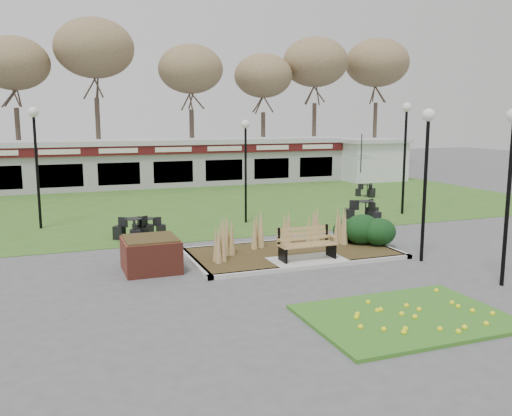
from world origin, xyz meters
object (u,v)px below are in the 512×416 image
object	(u,v)px
lamp_post_mid_right	(246,148)
bistro_set_c	(365,215)
park_bench	(306,243)
bistro_set_b	(134,233)
car_black	(34,171)
service_hut	(371,159)
lamp_post_near_right	(511,158)
patio_umbrella	(361,168)
bistro_set_a	(147,231)
food_pavilion	(168,162)
lamp_post_far_right	(406,133)
brick_planter	(151,254)
lamp_post_mid_left	(35,141)
bistro_set_d	(367,192)
lamp_post_near_left	(427,151)

from	to	relation	value
lamp_post_mid_right	bistro_set_c	bearing A→B (deg)	-19.76
park_bench	lamp_post_mid_right	distance (m)	6.85
bistro_set_b	car_black	xyz separation A→B (m)	(-3.70, 20.81, 0.40)
service_hut	lamp_post_near_right	world-z (taller)	lamp_post_near_right
park_bench	bistro_set_b	xyz separation A→B (m)	(-4.30, 4.75, -0.32)
patio_umbrella	bistro_set_a	bearing A→B (deg)	-150.20
park_bench	food_pavilion	size ratio (longest dim) A/B	0.07
lamp_post_far_right	brick_planter	bearing A→B (deg)	-156.91
park_bench	brick_planter	xyz separation A→B (m)	(-4.40, 0.75, -0.11)
lamp_post_far_right	bistro_set_c	distance (m)	4.28
lamp_post_near_right	lamp_post_far_right	bearing A→B (deg)	68.08
lamp_post_mid_right	bistro_set_b	distance (m)	5.69
park_bench	bistro_set_a	distance (m)	6.34
park_bench	food_pavilion	xyz separation A→B (m)	(0.00, 19.71, 0.89)
lamp_post_mid_left	lamp_post_far_right	world-z (taller)	lamp_post_far_right
food_pavilion	lamp_post_near_right	size ratio (longest dim) A/B	5.54
lamp_post_mid_left	bistro_set_b	world-z (taller)	lamp_post_mid_left
brick_planter	food_pavilion	distance (m)	19.49
food_pavilion	bistro_set_d	bearing A→B (deg)	-43.51
bistro_set_c	lamp_post_mid_right	bearing A→B (deg)	160.24
lamp_post_mid_left	bistro_set_b	size ratio (longest dim) A/B	3.22
park_bench	lamp_post_near_left	distance (m)	4.37
bistro_set_a	bistro_set_b	bearing A→B (deg)	-148.24
food_pavilion	lamp_post_near_left	size ratio (longest dim) A/B	5.51
lamp_post_far_right	bistro_set_d	size ratio (longest dim) A/B	4.00
lamp_post_near_right	bistro_set_d	bearing A→B (deg)	70.15
service_hut	patio_umbrella	xyz separation A→B (m)	(-3.87, -5.00, -0.04)
lamp_post_mid_left	lamp_post_far_right	xyz separation A→B (m)	(14.92, -2.20, 0.18)
park_bench	bistro_set_d	size ratio (longest dim) A/B	1.40
food_pavilion	patio_umbrella	world-z (taller)	food_pavilion
service_hut	lamp_post_mid_right	size ratio (longest dim) A/B	1.06
lamp_post_near_right	lamp_post_near_left	bearing A→B (deg)	98.34
lamp_post_mid_left	patio_umbrella	size ratio (longest dim) A/B	2.01
bistro_set_b	patio_umbrella	xyz separation A→B (m)	(13.93, 8.00, 1.14)
food_pavilion	lamp_post_near_right	bearing A→B (deg)	-81.06
lamp_post_near_right	car_black	bearing A→B (deg)	111.75
car_black	park_bench	bearing A→B (deg)	177.36
lamp_post_mid_left	bistro_set_c	world-z (taller)	lamp_post_mid_left
car_black	lamp_post_far_right	bearing A→B (deg)	-161.74
bistro_set_a	service_hut	bearing A→B (deg)	36.27
lamp_post_near_left	lamp_post_near_right	world-z (taller)	lamp_post_near_left
brick_planter	lamp_post_mid_left	size ratio (longest dim) A/B	0.33
lamp_post_near_left	bistro_set_c	bearing A→B (deg)	73.79
lamp_post_mid_right	bistro_set_c	xyz separation A→B (m)	(4.58, -1.64, -2.71)
park_bench	car_black	world-z (taller)	car_black
bistro_set_d	car_black	xyz separation A→B (m)	(-17.06, 14.45, 0.43)
food_pavilion	brick_planter	bearing A→B (deg)	-103.06
lamp_post_mid_left	lamp_post_mid_right	size ratio (longest dim) A/B	1.11
bistro_set_b	lamp_post_mid_right	bearing A→B (deg)	19.27
brick_planter	lamp_post_near_left	xyz separation A→B (m)	(7.70, -1.80, 2.78)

